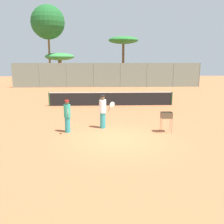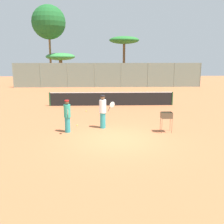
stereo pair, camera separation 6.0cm
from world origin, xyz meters
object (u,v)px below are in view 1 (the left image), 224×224
at_px(player_white_outfit, 67,116).
at_px(ball_cart, 166,117).
at_px(player_red_cap, 103,111).
at_px(parked_car, 151,80).
at_px(tennis_net, 111,99).

distance_m(player_white_outfit, ball_cart, 5.00).
height_order(player_white_outfit, player_red_cap, player_red_cap).
height_order(player_white_outfit, ball_cart, player_white_outfit).
height_order(player_white_outfit, parked_car, player_white_outfit).
bearing_deg(player_red_cap, player_white_outfit, -178.11).
distance_m(ball_cart, parked_car, 23.53).
relative_size(player_red_cap, parked_car, 0.43).
height_order(tennis_net, player_white_outfit, player_white_outfit).
bearing_deg(ball_cart, player_red_cap, 164.14).
bearing_deg(player_red_cap, parked_car, 52.44).
xyz_separation_m(ball_cart, parked_car, (3.68, 23.24, -0.14)).
bearing_deg(player_white_outfit, parked_car, 148.32).
xyz_separation_m(player_white_outfit, ball_cart, (4.99, -0.17, -0.06)).
xyz_separation_m(tennis_net, ball_cart, (2.50, -7.51, 0.24)).
bearing_deg(player_red_cap, ball_cart, -36.32).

